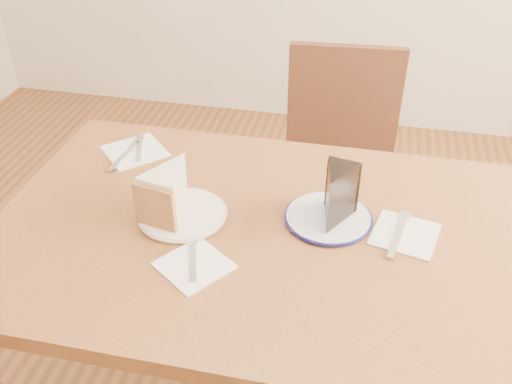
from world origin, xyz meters
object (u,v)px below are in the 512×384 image
object	(u,v)px
plate_navy	(328,218)
table	(257,261)
plate_cream	(183,214)
chair_far	(338,174)
carrot_cake	(172,191)
chocolate_cake	(335,199)

from	to	relation	value
plate_navy	table	bearing A→B (deg)	-157.84
table	plate_cream	bearing A→B (deg)	178.56
chair_far	carrot_cake	distance (m)	0.78
plate_cream	carrot_cake	distance (m)	0.06
table	plate_cream	size ratio (longest dim) A/B	6.08
plate_navy	carrot_cake	distance (m)	0.36
plate_cream	plate_navy	bearing A→B (deg)	10.01
chair_far	plate_cream	distance (m)	0.76
table	carrot_cake	world-z (taller)	carrot_cake
plate_navy	chocolate_cake	world-z (taller)	chocolate_cake
carrot_cake	chair_far	bearing A→B (deg)	73.05
plate_cream	chair_far	bearing A→B (deg)	63.86
table	chocolate_cake	size ratio (longest dim) A/B	9.92
table	plate_navy	size ratio (longest dim) A/B	6.26
chocolate_cake	chair_far	bearing A→B (deg)	-76.06
chair_far	plate_navy	distance (m)	0.64
table	plate_cream	world-z (taller)	plate_cream
carrot_cake	chocolate_cake	distance (m)	0.37
chair_far	carrot_cake	world-z (taller)	chair_far
chair_far	carrot_cake	bearing A→B (deg)	57.72
plate_cream	carrot_cake	world-z (taller)	carrot_cake
chocolate_cake	plate_cream	bearing A→B (deg)	18.55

